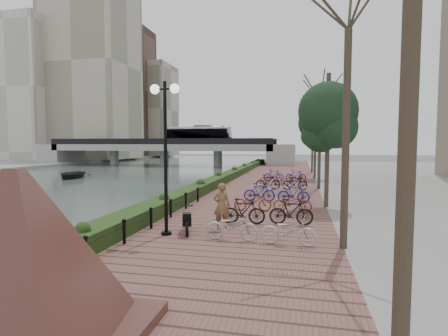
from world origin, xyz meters
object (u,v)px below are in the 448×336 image
(pedestrian, at_px, (222,206))
(boat, at_px, (72,174))
(granite_monument, at_px, (18,261))
(motorcycle, at_px, (187,220))
(lamppost, at_px, (165,126))

(pedestrian, relative_size, boat, 0.40)
(boat, bearing_deg, granite_monument, -67.23)
(granite_monument, xyz_separation_m, motorcycle, (0.19, 7.27, -0.96))
(motorcycle, distance_m, boat, 28.01)
(boat, bearing_deg, motorcycle, -58.43)
(pedestrian, bearing_deg, lamppost, 25.38)
(lamppost, relative_size, pedestrian, 3.07)
(granite_monument, bearing_deg, boat, 124.62)
(lamppost, bearing_deg, motorcycle, 37.13)
(granite_monument, relative_size, motorcycle, 3.72)
(granite_monument, height_order, lamppost, lamppost)
(granite_monument, height_order, motorcycle, granite_monument)
(granite_monument, relative_size, lamppost, 1.01)
(granite_monument, bearing_deg, lamppost, 93.39)
(lamppost, distance_m, pedestrian, 3.52)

